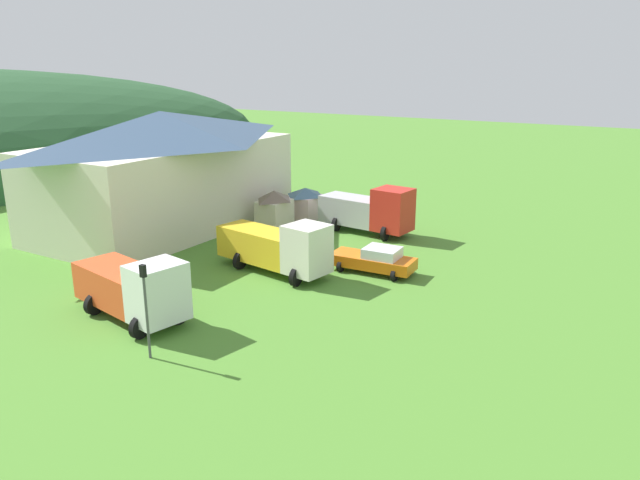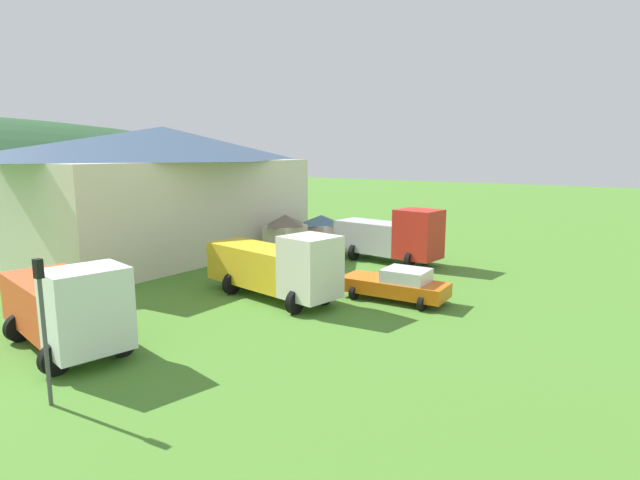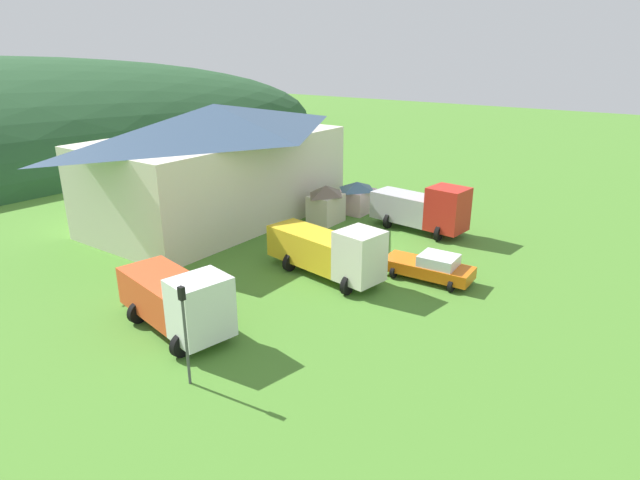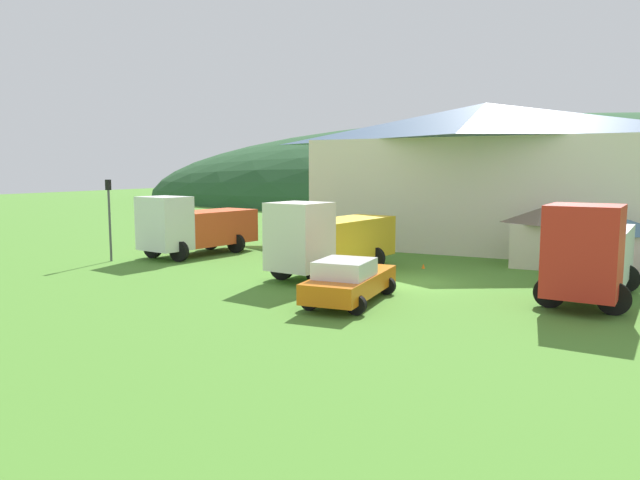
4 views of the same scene
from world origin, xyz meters
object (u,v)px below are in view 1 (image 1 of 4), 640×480
(service_pickup_orange, at_px, (375,260))
(traffic_light_west, at_px, (145,302))
(play_shed_pink, at_px, (305,203))
(traffic_cone_near_pickup, at_px, (266,250))
(crane_truck_red, at_px, (371,210))
(heavy_rig_white, at_px, (134,288))
(play_shed_cream, at_px, (274,209))
(depot_building, at_px, (163,169))
(heavy_rig_striped, at_px, (278,247))

(service_pickup_orange, height_order, traffic_light_west, traffic_light_west)
(play_shed_pink, relative_size, traffic_cone_near_pickup, 6.31)
(play_shed_pink, relative_size, service_pickup_orange, 0.55)
(crane_truck_red, relative_size, service_pickup_orange, 1.40)
(crane_truck_red, relative_size, traffic_cone_near_pickup, 16.12)
(crane_truck_red, bearing_deg, heavy_rig_white, -92.57)
(service_pickup_orange, distance_m, traffic_cone_near_pickup, 8.57)
(play_shed_cream, distance_m, traffic_cone_near_pickup, 6.02)
(depot_building, distance_m, play_shed_pink, 11.66)
(traffic_light_west, bearing_deg, play_shed_cream, 20.49)
(traffic_light_west, bearing_deg, heavy_rig_striped, 6.85)
(traffic_light_west, bearing_deg, traffic_cone_near_pickup, 17.54)
(service_pickup_orange, height_order, traffic_cone_near_pickup, service_pickup_orange)
(heavy_rig_striped, bearing_deg, play_shed_cream, 135.32)
(play_shed_pink, height_order, heavy_rig_striped, heavy_rig_striped)
(play_shed_pink, height_order, service_pickup_orange, play_shed_pink)
(depot_building, relative_size, play_shed_cream, 7.07)
(crane_truck_red, relative_size, traffic_light_west, 1.72)
(play_shed_cream, distance_m, crane_truck_red, 7.58)
(depot_building, relative_size, heavy_rig_striped, 2.60)
(heavy_rig_white, bearing_deg, service_pickup_orange, 71.18)
(play_shed_cream, bearing_deg, crane_truck_red, -71.40)
(depot_building, relative_size, play_shed_pink, 7.20)
(traffic_light_west, bearing_deg, heavy_rig_white, 53.97)
(depot_building, xyz_separation_m, service_pickup_orange, (-1.31, -18.71, -3.81))
(depot_building, relative_size, crane_truck_red, 2.82)
(heavy_rig_white, xyz_separation_m, service_pickup_orange, (12.60, -7.27, -0.87))
(play_shed_cream, relative_size, heavy_rig_striped, 0.37)
(depot_building, distance_m, crane_truck_red, 16.22)
(play_shed_pink, xyz_separation_m, heavy_rig_white, (-21.89, -3.61, 0.36))
(depot_building, distance_m, play_shed_cream, 9.03)
(traffic_light_west, bearing_deg, crane_truck_red, 1.44)
(crane_truck_red, height_order, traffic_cone_near_pickup, crane_truck_red)
(crane_truck_red, bearing_deg, play_shed_cream, -155.35)
(depot_building, height_order, play_shed_pink, depot_building)
(crane_truck_red, height_order, traffic_light_west, traffic_light_west)
(service_pickup_orange, bearing_deg, depot_building, 173.28)
(heavy_rig_white, distance_m, traffic_light_west, 4.66)
(play_shed_pink, height_order, traffic_light_west, traffic_light_west)
(depot_building, distance_m, traffic_light_west, 22.55)
(heavy_rig_striped, bearing_deg, crane_truck_red, 94.57)
(heavy_rig_striped, xyz_separation_m, traffic_cone_near_pickup, (3.50, 3.49, -1.71))
(play_shed_cream, bearing_deg, traffic_cone_near_pickup, -151.18)
(heavy_rig_striped, distance_m, traffic_light_west, 12.29)
(play_shed_pink, bearing_deg, depot_building, 135.47)
(depot_building, bearing_deg, play_shed_cream, -60.54)
(depot_building, relative_size, traffic_cone_near_pickup, 45.40)
(heavy_rig_striped, distance_m, crane_truck_red, 11.05)
(service_pickup_orange, bearing_deg, crane_truck_red, 115.07)
(heavy_rig_striped, height_order, crane_truck_red, crane_truck_red)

